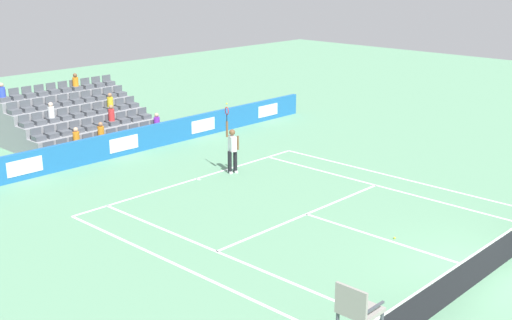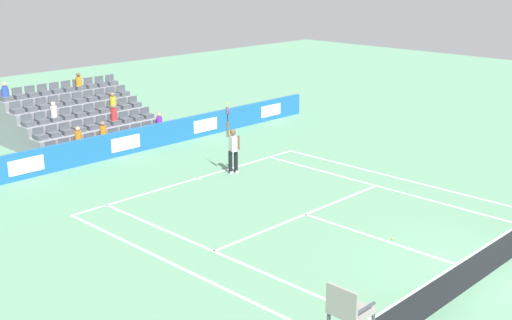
# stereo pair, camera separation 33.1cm
# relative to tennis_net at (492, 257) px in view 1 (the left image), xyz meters

# --- Properties ---
(ground_plane) EXTENTS (80.00, 80.00, 0.00)m
(ground_plane) POSITION_rel_tennis_net_xyz_m (0.00, 0.00, -0.49)
(ground_plane) COLOR #669E77
(line_baseline) EXTENTS (10.97, 0.10, 0.01)m
(line_baseline) POSITION_rel_tennis_net_xyz_m (0.00, -11.89, -0.49)
(line_baseline) COLOR white
(line_baseline) RESTS_ON ground
(line_service) EXTENTS (8.23, 0.10, 0.01)m
(line_service) POSITION_rel_tennis_net_xyz_m (0.00, -6.40, -0.49)
(line_service) COLOR white
(line_service) RESTS_ON ground
(line_centre_service) EXTENTS (0.10, 6.40, 0.01)m
(line_centre_service) POSITION_rel_tennis_net_xyz_m (0.00, -3.20, -0.49)
(line_centre_service) COLOR white
(line_centre_service) RESTS_ON ground
(line_singles_sideline_left) EXTENTS (0.10, 11.89, 0.01)m
(line_singles_sideline_left) POSITION_rel_tennis_net_xyz_m (4.12, -5.95, -0.49)
(line_singles_sideline_left) COLOR white
(line_singles_sideline_left) RESTS_ON ground
(line_singles_sideline_right) EXTENTS (0.10, 11.89, 0.01)m
(line_singles_sideline_right) POSITION_rel_tennis_net_xyz_m (-4.12, -5.95, -0.49)
(line_singles_sideline_right) COLOR white
(line_singles_sideline_right) RESTS_ON ground
(line_doubles_sideline_left) EXTENTS (0.10, 11.89, 0.01)m
(line_doubles_sideline_left) POSITION_rel_tennis_net_xyz_m (5.49, -5.95, -0.49)
(line_doubles_sideline_left) COLOR white
(line_doubles_sideline_left) RESTS_ON ground
(line_doubles_sideline_right) EXTENTS (0.10, 11.89, 0.01)m
(line_doubles_sideline_right) POSITION_rel_tennis_net_xyz_m (-5.49, -5.95, -0.49)
(line_doubles_sideline_right) COLOR white
(line_doubles_sideline_right) RESTS_ON ground
(line_centre_mark) EXTENTS (0.10, 0.20, 0.01)m
(line_centre_mark) POSITION_rel_tennis_net_xyz_m (0.00, -11.79, -0.49)
(line_centre_mark) COLOR white
(line_centre_mark) RESTS_ON ground
(sponsor_barrier) EXTENTS (23.05, 0.22, 1.07)m
(sponsor_barrier) POSITION_rel_tennis_net_xyz_m (0.00, -16.67, 0.04)
(sponsor_barrier) COLOR #1E66AD
(sponsor_barrier) RESTS_ON ground
(tennis_net) EXTENTS (11.97, 0.10, 1.07)m
(tennis_net) POSITION_rel_tennis_net_xyz_m (0.00, 0.00, 0.00)
(tennis_net) COLOR #33383D
(tennis_net) RESTS_ON ground
(tennis_player) EXTENTS (0.51, 0.43, 2.85)m
(tennis_player) POSITION_rel_tennis_net_xyz_m (-1.50, -11.43, 0.50)
(tennis_player) COLOR black
(tennis_player) RESTS_ON ground
(stadium_stand) EXTENTS (6.20, 4.75, 2.94)m
(stadium_stand) POSITION_rel_tennis_net_xyz_m (0.00, -20.23, 0.32)
(stadium_stand) COLOR gray
(stadium_stand) RESTS_ON ground
(loose_tennis_ball) EXTENTS (0.07, 0.07, 0.07)m
(loose_tennis_ball) POSITION_rel_tennis_net_xyz_m (-0.23, -3.14, -0.46)
(loose_tennis_ball) COLOR #D1E533
(loose_tennis_ball) RESTS_ON ground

